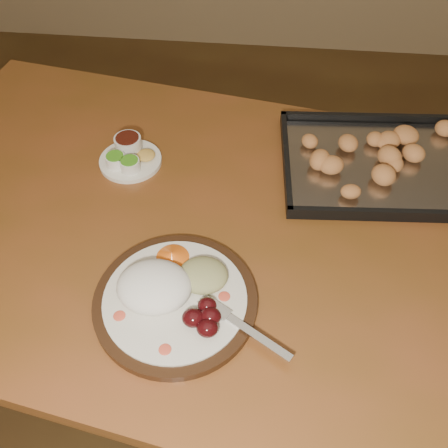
# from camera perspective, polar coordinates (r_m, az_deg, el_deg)

# --- Properties ---
(ground) EXTENTS (4.00, 4.00, 0.00)m
(ground) POSITION_cam_1_polar(r_m,az_deg,el_deg) (1.71, 7.55, -15.95)
(ground) COLOR #523D1C
(ground) RESTS_ON ground
(dining_table) EXTENTS (1.63, 1.14, 0.75)m
(dining_table) POSITION_cam_1_polar(r_m,az_deg,el_deg) (1.12, -1.15, -3.19)
(dining_table) COLOR brown
(dining_table) RESTS_ON ground
(dinner_plate) EXTENTS (0.36, 0.30, 0.07)m
(dinner_plate) POSITION_cam_1_polar(r_m,az_deg,el_deg) (0.92, -5.84, -7.99)
(dinner_plate) COLOR black
(dinner_plate) RESTS_ON dining_table
(condiment_saucer) EXTENTS (0.14, 0.14, 0.05)m
(condiment_saucer) POSITION_cam_1_polar(r_m,az_deg,el_deg) (1.19, -10.81, 7.67)
(condiment_saucer) COLOR silver
(condiment_saucer) RESTS_ON dining_table
(baking_tray) EXTENTS (0.48, 0.36, 0.05)m
(baking_tray) POSITION_cam_1_polar(r_m,az_deg,el_deg) (1.21, 17.66, 6.71)
(baking_tray) COLOR black
(baking_tray) RESTS_ON dining_table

